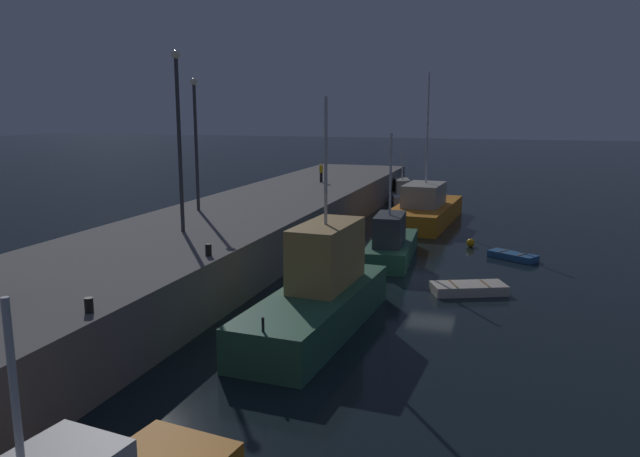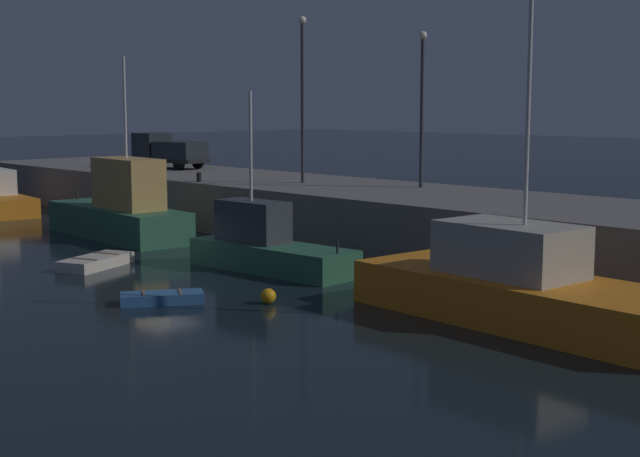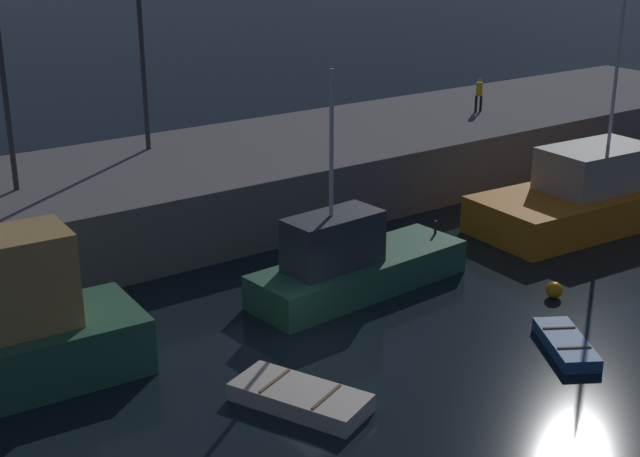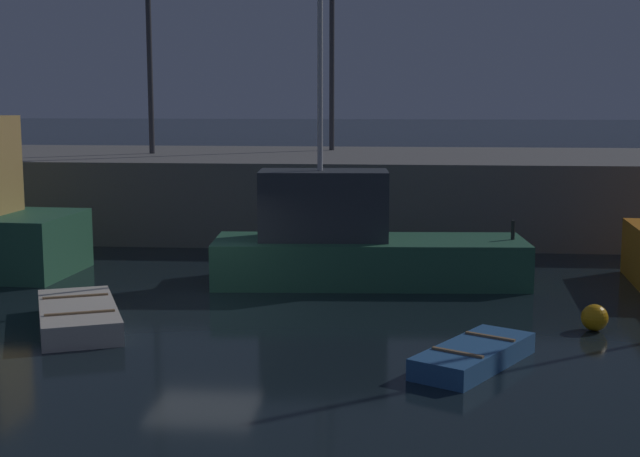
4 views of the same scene
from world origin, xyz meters
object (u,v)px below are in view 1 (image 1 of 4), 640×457
object	(u,v)px
bollard_west	(208,250)
bollard_central	(89,305)
dinghy_red_small	(469,288)
mooring_buoy_near	(471,243)
fishing_trawler_green	(402,193)
lamp_post_west	(179,129)
dockworker	(321,171)
lamp_post_east	(196,134)
fishing_boat_white	(425,209)
fishing_boat_orange	(391,244)
rowboat_white_mid	(513,256)
fishing_trawler_red	(319,294)

from	to	relation	value
bollard_west	bollard_central	bearing A→B (deg)	-179.80
dinghy_red_small	mooring_buoy_near	bearing A→B (deg)	3.81
fishing_trawler_green	lamp_post_west	bearing A→B (deg)	170.47
dockworker	lamp_post_east	bearing A→B (deg)	170.31
fishing_trawler_green	lamp_post_east	distance (m)	28.97
fishing_boat_white	dinghy_red_small	xyz separation A→B (m)	(-18.74, -4.94, -0.89)
dockworker	bollard_central	distance (m)	36.07
fishing_boat_orange	mooring_buoy_near	world-z (taller)	fishing_boat_orange
fishing_trawler_green	lamp_post_east	size ratio (longest dim) A/B	0.90
mooring_buoy_near	dockworker	distance (m)	17.22
lamp_post_east	dockworker	size ratio (longest dim) A/B	4.80
dinghy_red_small	bollard_west	world-z (taller)	bollard_west
fishing_boat_white	lamp_post_east	world-z (taller)	fishing_boat_white
fishing_trawler_green	fishing_boat_white	bearing A→B (deg)	-161.72
fishing_boat_orange	fishing_trawler_green	bearing A→B (deg)	8.77
fishing_boat_orange	rowboat_white_mid	xyz separation A→B (m)	(2.51, -7.09, -0.83)
fishing_boat_orange	fishing_trawler_red	bearing A→B (deg)	177.61
lamp_post_west	bollard_central	xyz separation A→B (m)	(-12.63, -3.90, -5.06)
lamp_post_east	dockworker	distance (m)	17.44
fishing_trawler_red	dockworker	xyz separation A→B (m)	(27.88, 8.73, 2.21)
mooring_buoy_near	bollard_west	size ratio (longest dim) A/B	1.05
fishing_trawler_red	rowboat_white_mid	size ratio (longest dim) A/B	3.46
fishing_trawler_green	mooring_buoy_near	bearing A→B (deg)	-157.68
rowboat_white_mid	dockworker	bearing A→B (deg)	52.20
mooring_buoy_near	bollard_west	bearing A→B (deg)	150.70
mooring_buoy_near	bollard_west	distance (m)	20.61
fishing_trawler_red	bollard_central	xyz separation A→B (m)	(-8.01, 5.09, 1.49)
mooring_buoy_near	rowboat_white_mid	bearing A→B (deg)	-134.71
fishing_boat_white	mooring_buoy_near	xyz separation A→B (m)	(-7.88, -4.22, -0.85)
fishing_boat_white	bollard_central	size ratio (longest dim) A/B	25.30
fishing_boat_orange	mooring_buoy_near	size ratio (longest dim) A/B	14.66
dinghy_red_small	mooring_buoy_near	distance (m)	10.88
fishing_trawler_green	bollard_west	bearing A→B (deg)	177.38
fishing_trawler_red	dockworker	size ratio (longest dim) A/B	6.30
dinghy_red_small	fishing_trawler_green	bearing A→B (deg)	16.17
fishing_boat_orange	lamp_post_west	world-z (taller)	lamp_post_west
fishing_trawler_green	dinghy_red_small	size ratio (longest dim) A/B	1.85
fishing_boat_orange	bollard_central	distance (m)	21.53
fishing_boat_white	mooring_buoy_near	size ratio (longest dim) A/B	22.13
dinghy_red_small	lamp_post_west	size ratio (longest dim) A/B	0.43
fishing_boat_orange	dinghy_red_small	bearing A→B (deg)	-138.04
mooring_buoy_near	bollard_central	xyz separation A→B (m)	(-25.91, 9.97, 2.70)
rowboat_white_mid	bollard_central	size ratio (longest dim) A/B	6.33
dinghy_red_small	bollard_west	xyz separation A→B (m)	(-6.96, 10.72, 2.76)
fishing_trawler_green	bollard_west	xyz separation A→B (m)	(-37.95, 1.74, 2.29)
dockworker	bollard_central	xyz separation A→B (m)	(-35.88, -3.64, -0.73)
fishing_boat_white	lamp_post_east	xyz separation A→B (m)	(-14.68, 12.26, 6.36)
bollard_west	bollard_central	distance (m)	8.09
fishing_boat_white	lamp_post_east	size ratio (longest dim) A/B	1.52
fishing_trawler_red	fishing_boat_white	bearing A→B (deg)	-1.48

